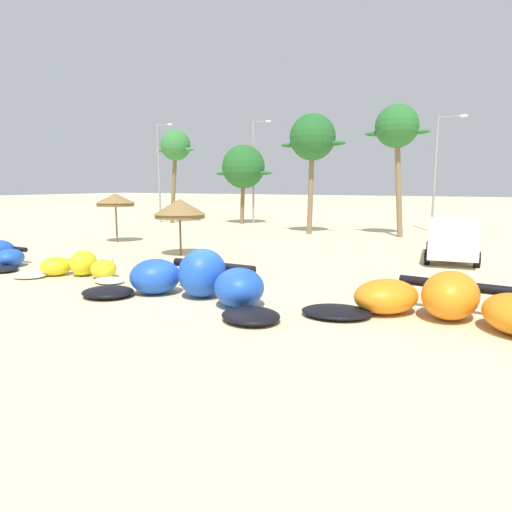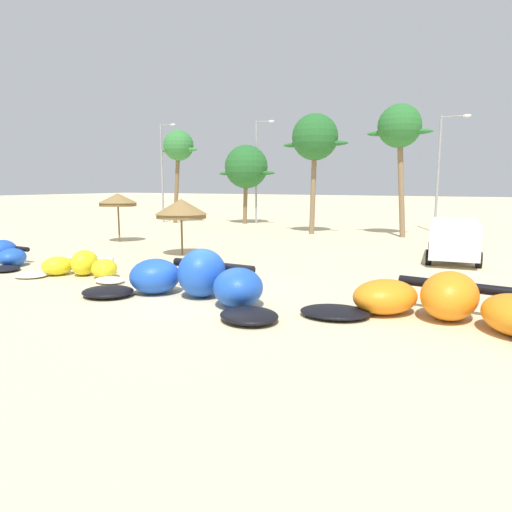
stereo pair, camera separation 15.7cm
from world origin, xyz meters
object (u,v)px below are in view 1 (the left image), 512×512
kite_left_of_center (195,281)px  beach_umbrella_near_van (115,200)px  lamppost_east_center (438,167)px  beach_umbrella_middle (180,208)px  palm_left_of_gap (312,139)px  palm_left (243,167)px  parked_van (452,237)px  palm_center_left (397,129)px  lamppost_west_center (255,167)px  kite_left (80,267)px  palm_leftmost (175,147)px  lamppost_west (160,168)px  kite_center (447,304)px

kite_left_of_center → beach_umbrella_near_van: (-12.44, 9.31, 1.98)m
beach_umbrella_near_van → lamppost_east_center: bearing=43.8°
beach_umbrella_middle → palm_left_of_gap: (2.02, 12.35, 4.27)m
kite_left_of_center → lamppost_east_center: lamppost_east_center is taller
kite_left_of_center → beach_umbrella_near_van: beach_umbrella_near_van is taller
kite_left_of_center → lamppost_east_center: bearing=81.4°
beach_umbrella_near_van → palm_left: palm_left is taller
parked_van → palm_center_left: bearing=117.3°
beach_umbrella_middle → lamppost_west_center: lamppost_west_center is taller
palm_center_left → kite_left: bearing=-111.3°
parked_van → kite_left: bearing=-138.1°
palm_leftmost → lamppost_west_center: 7.26m
beach_umbrella_middle → lamppost_west_center: (-5.57, 18.13, 2.70)m
kite_left → palm_left: bearing=104.9°
palm_left → lamppost_west_center: 1.02m
palm_left → lamppost_west: bearing=-161.7°
kite_center → beach_umbrella_middle: size_ratio=2.62×
palm_leftmost → palm_left: palm_leftmost is taller
palm_leftmost → palm_left_of_gap: palm_left_of_gap is taller
kite_left → lamppost_east_center: 26.28m
kite_left → lamppost_west_center: size_ratio=0.52×
palm_left → beach_umbrella_middle: bearing=-70.0°
kite_left → palm_left_of_gap: bearing=83.4°
kite_left → lamppost_west_center: bearing=102.7°
beach_umbrella_middle → lamppost_east_center: 20.49m
kite_left → beach_umbrella_middle: size_ratio=1.68×
kite_center → lamppost_west: (-26.49, 20.90, 4.45)m
kite_left_of_center → palm_leftmost: palm_leftmost is taller
lamppost_west_center → lamppost_east_center: size_ratio=1.07×
kite_left_of_center → parked_van: bearing=62.2°
kite_center → parked_van: 10.57m
beach_umbrella_near_van → palm_left: bearing=89.0°
lamppost_west → kite_center: bearing=-38.3°
lamppost_west → lamppost_east_center: 23.43m
kite_left → beach_umbrella_near_van: (-6.53, 8.51, 2.19)m
kite_left_of_center → palm_left_of_gap: bearing=101.1°
kite_left → lamppost_west: size_ratio=0.53×
beach_umbrella_middle → palm_center_left: palm_center_left is taller
kite_left_of_center → palm_left: 27.65m
parked_van → lamppost_west: lamppost_west is taller
kite_left_of_center → palm_left_of_gap: size_ratio=0.87×
beach_umbrella_middle → lamppost_west_center: 19.16m
palm_left → palm_center_left: (13.86, -4.16, 2.10)m
beach_umbrella_middle → palm_left: 18.86m
kite_left → kite_left_of_center: (5.92, -0.80, 0.21)m
kite_left_of_center → lamppost_east_center: (3.77, 24.84, 4.15)m
beach_umbrella_near_van → lamppost_west_center: 15.93m
kite_center → lamppost_west_center: bearing=127.5°
kite_left_of_center → palm_leftmost: (-17.84, 22.18, 6.14)m
lamppost_east_center → palm_center_left: bearing=-114.7°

